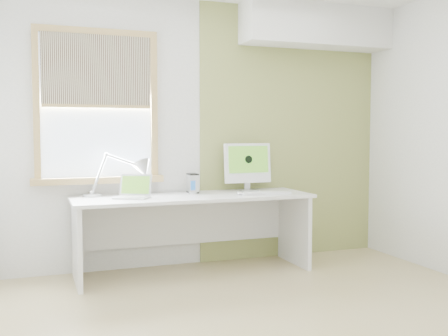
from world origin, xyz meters
name	(u,v)px	position (x,y,z in m)	size (l,w,h in m)	color
room	(277,134)	(0.00, 0.00, 1.30)	(4.04, 3.54, 2.64)	tan
accent_wall	(290,133)	(1.00, 1.74, 1.30)	(2.00, 0.02, 2.60)	#8A974A
soffit	(316,26)	(1.20, 1.57, 2.40)	(1.60, 0.40, 0.42)	white
window	(97,107)	(-1.00, 1.71, 1.54)	(1.20, 0.14, 1.42)	olive
desk	(191,215)	(-0.18, 1.44, 0.53)	(2.20, 0.70, 0.73)	silver
desk_lamp	(134,172)	(-0.68, 1.65, 0.94)	(0.72, 0.29, 0.40)	#B6B9BB
laptop	(134,192)	(-0.73, 1.39, 0.78)	(0.37, 0.35, 0.21)	#B6B9BB
phone_dock	(193,190)	(-0.16, 1.48, 0.77)	(0.09, 0.09, 0.14)	#B6B9BB
external_drive	(193,183)	(-0.13, 1.58, 0.82)	(0.09, 0.15, 0.19)	#B6B9BB
imac	(248,164)	(0.45, 1.58, 0.99)	(0.48, 0.16, 0.47)	#B6B9BB
keyboard	(265,193)	(0.48, 1.23, 0.74)	(0.48, 0.16, 0.02)	white
mouse	(240,193)	(0.24, 1.26, 0.74)	(0.06, 0.10, 0.03)	white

